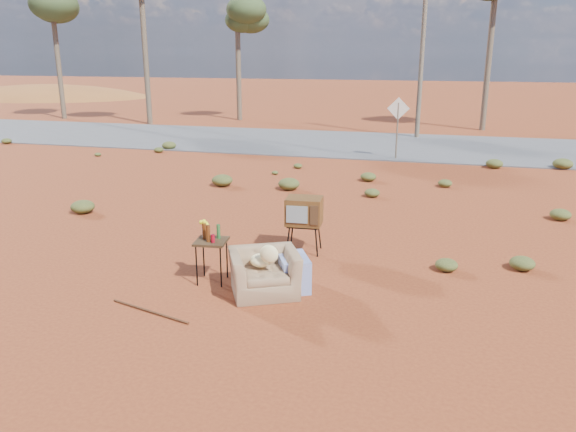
# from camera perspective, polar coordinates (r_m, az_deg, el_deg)

# --- Properties ---
(ground) EXTENTS (140.00, 140.00, 0.00)m
(ground) POSITION_cam_1_polar(r_m,az_deg,el_deg) (9.48, -4.05, -6.77)
(ground) COLOR brown
(ground) RESTS_ON ground
(highway) EXTENTS (140.00, 7.00, 0.04)m
(highway) POSITION_cam_1_polar(r_m,az_deg,el_deg) (23.70, 7.80, 7.24)
(highway) COLOR #565659
(highway) RESTS_ON ground
(dirt_mound) EXTENTS (26.00, 18.00, 2.00)m
(dirt_mound) POSITION_cam_1_polar(r_m,az_deg,el_deg) (53.65, -23.41, 11.09)
(dirt_mound) COLOR #9F5A26
(dirt_mound) RESTS_ON ground
(armchair) EXTENTS (1.39, 1.26, 0.93)m
(armchair) POSITION_cam_1_polar(r_m,az_deg,el_deg) (8.95, -1.86, -5.15)
(armchair) COLOR #88684A
(armchair) RESTS_ON ground
(tv_unit) EXTENTS (0.70, 0.58, 1.07)m
(tv_unit) POSITION_cam_1_polar(r_m,az_deg,el_deg) (10.63, 1.64, 0.42)
(tv_unit) COLOR black
(tv_unit) RESTS_ON ground
(side_table) EXTENTS (0.57, 0.57, 1.03)m
(side_table) POSITION_cam_1_polar(r_m,az_deg,el_deg) (9.36, -7.97, -2.24)
(side_table) COLOR #392614
(side_table) RESTS_ON ground
(rusty_bar) EXTENTS (1.44, 0.45, 0.04)m
(rusty_bar) POSITION_cam_1_polar(r_m,az_deg,el_deg) (8.67, -13.86, -9.38)
(rusty_bar) COLOR #4E2815
(rusty_bar) RESTS_ON ground
(road_sign) EXTENTS (0.78, 0.06, 2.19)m
(road_sign) POSITION_cam_1_polar(r_m,az_deg,el_deg) (20.40, 11.10, 9.83)
(road_sign) COLOR brown
(road_sign) RESTS_ON ground
(eucalyptus_far_left) EXTENTS (3.20, 3.20, 7.10)m
(eucalyptus_far_left) POSITION_cam_1_polar(r_m,az_deg,el_deg) (35.18, -22.82, 18.79)
(eucalyptus_far_left) COLOR brown
(eucalyptus_far_left) RESTS_ON ground
(eucalyptus_near_left) EXTENTS (3.20, 3.20, 6.60)m
(eucalyptus_near_left) POSITION_cam_1_polar(r_m,az_deg,el_deg) (32.18, -5.18, 19.39)
(eucalyptus_near_left) COLOR brown
(eucalyptus_near_left) RESTS_ON ground
(utility_pole_center) EXTENTS (1.40, 0.20, 8.00)m
(utility_pole_center) POSITION_cam_1_polar(r_m,az_deg,el_deg) (25.75, 13.53, 16.89)
(utility_pole_center) COLOR brown
(utility_pole_center) RESTS_ON ground
(scrub_patch) EXTENTS (17.49, 8.07, 0.33)m
(scrub_patch) POSITION_cam_1_polar(r_m,az_deg,el_deg) (13.65, -1.38, 1.16)
(scrub_patch) COLOR #535826
(scrub_patch) RESTS_ON ground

